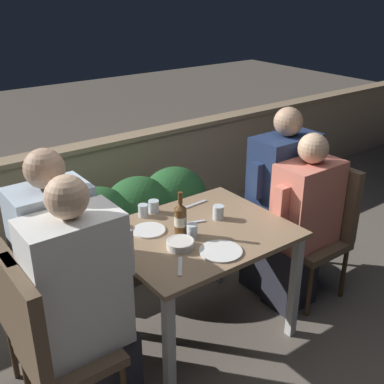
# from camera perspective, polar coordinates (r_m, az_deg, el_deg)

# --- Properties ---
(ground_plane) EXTENTS (16.00, 16.00, 0.00)m
(ground_plane) POSITION_cam_1_polar(r_m,az_deg,el_deg) (3.17, 0.69, -16.22)
(ground_plane) COLOR #665B51
(parapet_wall) EXTENTS (9.00, 0.18, 0.83)m
(parapet_wall) POSITION_cam_1_polar(r_m,az_deg,el_deg) (4.11, -12.52, 0.02)
(parapet_wall) COLOR tan
(parapet_wall) RESTS_ON ground_plane
(dining_table) EXTENTS (1.01, 0.82, 0.73)m
(dining_table) POSITION_cam_1_polar(r_m,az_deg,el_deg) (2.80, 0.75, -6.30)
(dining_table) COLOR #937556
(dining_table) RESTS_ON ground_plane
(planter_hedge) EXTENTS (1.17, 0.47, 0.75)m
(planter_hedge) POSITION_cam_1_polar(r_m,az_deg,el_deg) (3.56, -6.38, -3.41)
(planter_hedge) COLOR brown
(planter_hedge) RESTS_ON ground_plane
(chair_left_near) EXTENTS (0.42, 0.41, 0.93)m
(chair_left_near) POSITION_cam_1_polar(r_m,az_deg,el_deg) (2.37, -16.81, -16.51)
(chair_left_near) COLOR brown
(chair_left_near) RESTS_ON ground_plane
(person_white_polo) EXTENTS (0.50, 0.26, 1.31)m
(person_white_polo) POSITION_cam_1_polar(r_m,az_deg,el_deg) (2.36, -12.54, -12.87)
(person_white_polo) COLOR #282833
(person_white_polo) RESTS_ON ground_plane
(chair_left_far) EXTENTS (0.42, 0.41, 0.93)m
(chair_left_far) POSITION_cam_1_polar(r_m,az_deg,el_deg) (2.59, -18.78, -12.96)
(chair_left_far) COLOR brown
(chair_left_far) RESTS_ON ground_plane
(person_blue_shirt) EXTENTS (0.47, 0.26, 1.35)m
(person_blue_shirt) POSITION_cam_1_polar(r_m,az_deg,el_deg) (2.56, -14.98, -9.19)
(person_blue_shirt) COLOR #282833
(person_blue_shirt) RESTS_ON ground_plane
(chair_right_near) EXTENTS (0.42, 0.41, 0.93)m
(chair_right_near) POSITION_cam_1_polar(r_m,az_deg,el_deg) (3.38, 15.11, -3.32)
(chair_right_near) COLOR brown
(chair_right_near) RESTS_ON ground_plane
(person_coral_top) EXTENTS (0.50, 0.26, 1.19)m
(person_coral_top) POSITION_cam_1_polar(r_m,az_deg,el_deg) (3.21, 12.92, -3.55)
(person_coral_top) COLOR #282833
(person_coral_top) RESTS_ON ground_plane
(chair_right_far) EXTENTS (0.42, 0.41, 0.93)m
(chair_right_far) POSITION_cam_1_polar(r_m,az_deg,el_deg) (3.55, 12.36, -1.63)
(chair_right_far) COLOR brown
(chair_right_far) RESTS_ON ground_plane
(person_navy_jumper) EXTENTS (0.52, 0.26, 1.29)m
(person_navy_jumper) POSITION_cam_1_polar(r_m,az_deg,el_deg) (3.37, 10.25, -0.98)
(person_navy_jumper) COLOR #282833
(person_navy_jumper) RESTS_ON ground_plane
(beer_bottle) EXTENTS (0.07, 0.07, 0.26)m
(beer_bottle) POSITION_cam_1_polar(r_m,az_deg,el_deg) (2.67, -1.37, -3.21)
(beer_bottle) COLOR brown
(beer_bottle) RESTS_ON dining_table
(plate_0) EXTENTS (0.19, 0.19, 0.01)m
(plate_0) POSITION_cam_1_polar(r_m,az_deg,el_deg) (2.76, -5.13, -4.53)
(plate_0) COLOR white
(plate_0) RESTS_ON dining_table
(plate_1) EXTENTS (0.23, 0.23, 0.01)m
(plate_1) POSITION_cam_1_polar(r_m,az_deg,el_deg) (2.56, 3.42, -7.02)
(plate_1) COLOR white
(plate_1) RESTS_ON dining_table
(bowl_0) EXTENTS (0.14, 0.14, 0.03)m
(bowl_0) POSITION_cam_1_polar(r_m,az_deg,el_deg) (2.80, -8.91, -4.05)
(bowl_0) COLOR silver
(bowl_0) RESTS_ON dining_table
(bowl_1) EXTENTS (0.15, 0.15, 0.04)m
(bowl_1) POSITION_cam_1_polar(r_m,az_deg,el_deg) (2.58, -1.38, -6.14)
(bowl_1) COLOR silver
(bowl_1) RESTS_ON dining_table
(glass_cup_0) EXTENTS (0.07, 0.07, 0.08)m
(glass_cup_0) POSITION_cam_1_polar(r_m,az_deg,el_deg) (2.96, -4.57, -1.73)
(glass_cup_0) COLOR silver
(glass_cup_0) RESTS_ON dining_table
(glass_cup_1) EXTENTS (0.07, 0.07, 0.08)m
(glass_cup_1) POSITION_cam_1_polar(r_m,az_deg,el_deg) (2.88, 3.14, -2.42)
(glass_cup_1) COLOR silver
(glass_cup_1) RESTS_ON dining_table
(glass_cup_2) EXTENTS (0.06, 0.06, 0.08)m
(glass_cup_2) POSITION_cam_1_polar(r_m,az_deg,el_deg) (2.92, -5.81, -2.20)
(glass_cup_2) COLOR silver
(glass_cup_2) RESTS_ON dining_table
(glass_cup_3) EXTENTS (0.06, 0.06, 0.09)m
(glass_cup_3) POSITION_cam_1_polar(r_m,az_deg,el_deg) (2.66, 0.01, -4.72)
(glass_cup_3) COLOR silver
(glass_cup_3) RESTS_ON dining_table
(fork_0) EXTENTS (0.17, 0.03, 0.01)m
(fork_0) POSITION_cam_1_polar(r_m,az_deg,el_deg) (3.06, 0.46, -1.43)
(fork_0) COLOR silver
(fork_0) RESTS_ON dining_table
(fork_1) EXTENTS (0.17, 0.07, 0.01)m
(fork_1) POSITION_cam_1_polar(r_m,az_deg,el_deg) (2.83, -0.08, -3.67)
(fork_1) COLOR silver
(fork_1) RESTS_ON dining_table
(fork_2) EXTENTS (0.12, 0.15, 0.01)m
(fork_2) POSITION_cam_1_polar(r_m,az_deg,el_deg) (2.43, -1.42, -8.81)
(fork_2) COLOR silver
(fork_2) RESTS_ON dining_table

